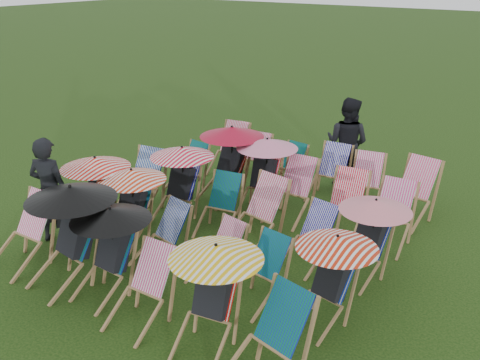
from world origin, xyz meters
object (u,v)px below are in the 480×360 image
Objects in this scene: deckchair_29 at (410,192)px; person_left at (50,191)px; deckchair_0 at (21,233)px; deckchair_5 at (265,343)px; person_rear at (347,143)px.

deckchair_29 is 0.60× the size of person_left.
deckchair_0 is 0.97× the size of deckchair_29.
deckchair_0 is at bearing -168.72° from deckchair_5.
deckchair_29 is (4.05, 4.60, 0.01)m from deckchair_0.
deckchair_0 is 0.59× the size of person_left.
person_rear reaches higher than deckchair_0.
person_left is (-0.23, 0.70, 0.35)m from deckchair_0.
deckchair_5 is at bearing -81.02° from deckchair_29.
person_rear is at bearing 118.14° from deckchair_5.
person_left is at bearing -129.58° from deckchair_29.
person_left is (-4.35, 0.72, 0.35)m from deckchair_5.
person_rear is (-1.54, 0.79, 0.37)m from deckchair_29.
deckchair_0 is at bearing 65.05° from person_rear.
deckchair_0 is 0.97× the size of deckchair_5.
person_rear is at bearing -140.05° from person_left.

